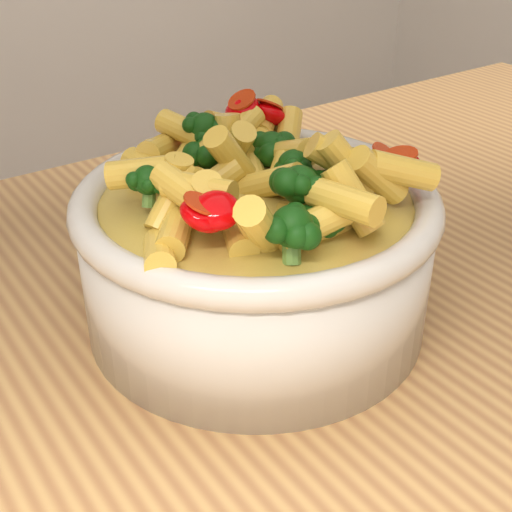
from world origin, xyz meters
TOP-DOWN VIEW (x-y plane):
  - table at (0.00, 0.00)m, footprint 1.20×0.80m
  - serving_bowl at (-0.06, 0.08)m, footprint 0.23×0.23m
  - pasta_salad at (-0.06, 0.08)m, footprint 0.18×0.18m

SIDE VIEW (x-z plane):
  - table at x=0.00m, z-range 0.35..1.25m
  - serving_bowl at x=-0.06m, z-range 0.90..1.00m
  - pasta_salad at x=-0.06m, z-range 0.99..1.03m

